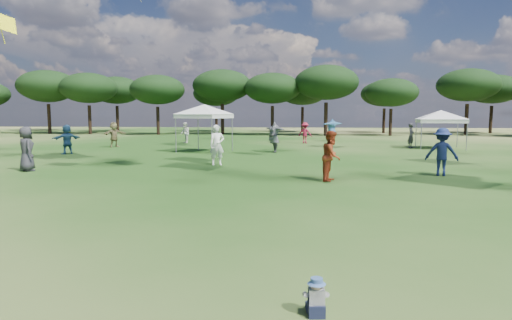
% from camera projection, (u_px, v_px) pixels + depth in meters
% --- Properties ---
extents(tree_line, '(108.78, 17.63, 7.77)m').
position_uv_depth(tree_line, '(317.00, 87.00, 49.23)').
color(tree_line, black).
rests_on(tree_line, ground).
extents(tent_left, '(5.19, 5.19, 3.24)m').
position_uv_depth(tent_left, '(204.00, 106.00, 26.39)').
color(tent_left, gray).
rests_on(tent_left, ground).
extents(tent_right, '(5.91, 5.91, 2.90)m').
position_uv_depth(tent_right, '(441.00, 112.00, 29.04)').
color(tent_right, gray).
rests_on(tent_right, ground).
extents(toddler, '(0.32, 0.35, 0.46)m').
position_uv_depth(toddler, '(316.00, 298.00, 5.08)').
color(toddler, '#161A33').
rests_on(toddler, ground).
extents(festival_crowd, '(28.90, 23.76, 1.92)m').
position_uv_depth(festival_crowd, '(273.00, 137.00, 26.79)').
color(festival_crowd, '#29547D').
rests_on(festival_crowd, ground).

